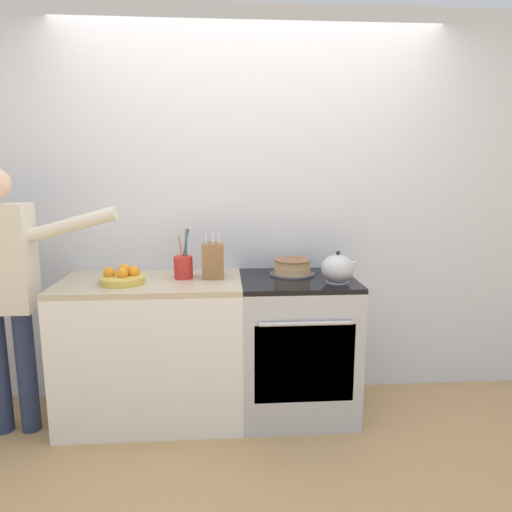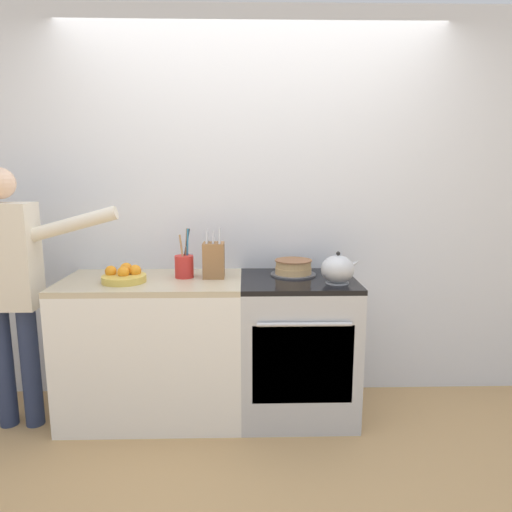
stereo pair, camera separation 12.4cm
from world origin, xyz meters
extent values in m
plane|color=tan|center=(0.00, 0.00, 0.00)|extent=(16.00, 16.00, 0.00)
cube|color=silver|center=(0.00, 0.64, 1.30)|extent=(8.00, 0.04, 2.60)
cube|color=white|center=(-0.64, 0.31, 0.43)|extent=(1.12, 0.62, 0.86)
cube|color=#BCAD8E|center=(-0.64, 0.31, 0.88)|extent=(1.12, 0.62, 0.03)
cube|color=#B7BABF|center=(0.28, 0.31, 0.43)|extent=(0.72, 0.62, 0.87)
cube|color=black|center=(0.28, 0.01, 0.45)|extent=(0.59, 0.01, 0.48)
cylinder|color=#B7BABF|center=(0.28, -0.02, 0.71)|extent=(0.54, 0.02, 0.02)
cube|color=black|center=(0.28, 0.31, 0.88)|extent=(0.72, 0.62, 0.03)
cylinder|color=#4C4C51|center=(0.26, 0.41, 0.90)|extent=(0.29, 0.29, 0.01)
cylinder|color=tan|center=(0.26, 0.41, 0.93)|extent=(0.23, 0.23, 0.04)
cylinder|color=tan|center=(0.26, 0.41, 0.97)|extent=(0.23, 0.23, 0.04)
cylinder|color=brown|center=(0.26, 0.41, 0.99)|extent=(0.24, 0.24, 0.01)
cylinder|color=#B7BABF|center=(0.50, 0.18, 0.90)|extent=(0.14, 0.14, 0.01)
ellipsoid|color=#B7BABF|center=(0.50, 0.18, 0.98)|extent=(0.20, 0.20, 0.17)
cone|color=#B7BABF|center=(0.59, 0.18, 1.01)|extent=(0.10, 0.04, 0.09)
sphere|color=black|center=(0.50, 0.18, 1.08)|extent=(0.02, 0.02, 0.02)
cube|color=olive|center=(-0.25, 0.36, 1.01)|extent=(0.13, 0.14, 0.22)
cylinder|color=#B2B2B7|center=(-0.29, 0.32, 1.15)|extent=(0.01, 0.03, 0.07)
cylinder|color=#B2B2B7|center=(-0.25, 0.32, 1.15)|extent=(0.01, 0.03, 0.07)
cylinder|color=#B2B2B7|center=(-0.21, 0.32, 1.16)|extent=(0.01, 0.04, 0.09)
cylinder|color=#B2B2B7|center=(-0.29, 0.35, 1.16)|extent=(0.01, 0.04, 0.08)
cylinder|color=#B2B2B7|center=(-0.25, 0.35, 1.15)|extent=(0.01, 0.04, 0.08)
cylinder|color=#B2B2B7|center=(-0.21, 0.35, 1.16)|extent=(0.01, 0.04, 0.10)
cylinder|color=#B2B2B7|center=(-0.29, 0.38, 1.16)|extent=(0.01, 0.04, 0.09)
cylinder|color=red|center=(-0.44, 0.36, 0.97)|extent=(0.12, 0.12, 0.14)
cylinder|color=black|center=(-0.43, 0.38, 1.08)|extent=(0.06, 0.04, 0.26)
cylinder|color=#A37A51|center=(-0.42, 0.38, 1.08)|extent=(0.03, 0.02, 0.26)
cylinder|color=teal|center=(-0.42, 0.37, 1.08)|extent=(0.03, 0.05, 0.26)
cylinder|color=#A37A51|center=(-0.44, 0.33, 1.06)|extent=(0.04, 0.02, 0.23)
cylinder|color=gold|center=(-0.79, 0.24, 0.92)|extent=(0.27, 0.27, 0.04)
sphere|color=orange|center=(-0.79, 0.24, 0.96)|extent=(0.07, 0.07, 0.07)
sphere|color=orange|center=(-0.79, 0.33, 0.96)|extent=(0.08, 0.08, 0.08)
sphere|color=orange|center=(-0.73, 0.28, 0.96)|extent=(0.07, 0.07, 0.07)
sphere|color=orange|center=(-0.87, 0.27, 0.96)|extent=(0.07, 0.07, 0.07)
cylinder|color=#283351|center=(-1.37, 0.19, 0.38)|extent=(0.11, 0.11, 0.76)
cube|color=beige|center=(-1.45, 0.19, 1.07)|extent=(0.34, 0.20, 0.62)
cylinder|color=beige|center=(-1.05, 0.19, 1.25)|extent=(0.53, 0.08, 0.21)
camera|label=1|loc=(-0.18, -2.46, 1.55)|focal=32.00mm
camera|label=2|loc=(-0.05, -2.47, 1.55)|focal=32.00mm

